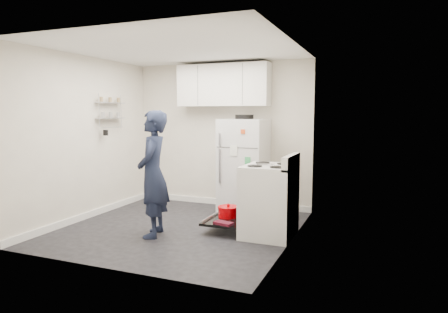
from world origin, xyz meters
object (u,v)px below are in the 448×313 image
at_px(electric_range, 268,201).
at_px(person, 153,174).
at_px(open_oven_door, 228,216).
at_px(refrigerator, 244,165).

bearing_deg(electric_range, person, -157.83).
distance_m(electric_range, open_oven_door, 0.66).
xyz_separation_m(electric_range, refrigerator, (-0.72, 1.10, 0.31)).
height_order(open_oven_door, person, person).
relative_size(refrigerator, person, 0.96).
relative_size(open_oven_door, refrigerator, 0.45).
relative_size(open_oven_door, person, 0.43).
bearing_deg(refrigerator, electric_range, -56.64).
bearing_deg(electric_range, refrigerator, 123.36).
height_order(electric_range, open_oven_door, electric_range).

